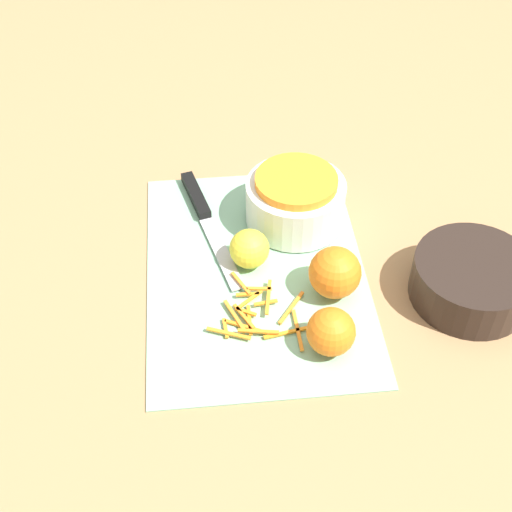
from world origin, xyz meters
The scene contains 9 objects.
ground_plane centered at (0.00, 0.00, 0.00)m, with size 4.00×4.00×0.00m, color #9E754C.
cutting_board centered at (0.00, 0.00, 0.00)m, with size 0.47×0.33×0.01m.
bowl_speckled centered at (-0.11, 0.07, 0.05)m, with size 0.16×0.16×0.09m.
bowl_dark centered at (0.08, 0.31, 0.03)m, with size 0.18×0.18×0.07m.
knife centered at (-0.14, -0.08, 0.01)m, with size 0.27×0.09×0.02m.
orange_left centered at (0.05, 0.11, 0.04)m, with size 0.08×0.08×0.08m.
orange_right centered at (0.16, 0.09, 0.04)m, with size 0.07×0.07×0.07m.
lemon centered at (-0.02, -0.01, 0.04)m, with size 0.06×0.06×0.06m.
peel_pile centered at (0.09, -0.01, 0.01)m, with size 0.15×0.15×0.01m.
Camera 1 is at (0.75, -0.08, 0.79)m, focal length 50.00 mm.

